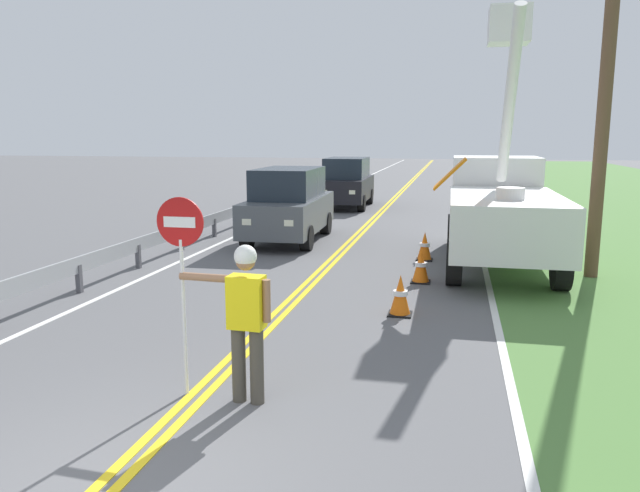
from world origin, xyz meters
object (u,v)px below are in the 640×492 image
at_px(oncoming_suv_second, 347,182).
at_px(traffic_cone_tail, 425,247).
at_px(stop_sign_paddle, 181,252).
at_px(oncoming_suv_nearest, 289,204).
at_px(traffic_cone_lead, 400,296).
at_px(flagger_worker, 246,314).
at_px(traffic_cone_mid, 421,267).
at_px(utility_bucket_truck, 500,203).
at_px(utility_pole_near, 607,72).

relative_size(oncoming_suv_second, traffic_cone_tail, 6.64).
xyz_separation_m(stop_sign_paddle, oncoming_suv_nearest, (-1.65, 10.62, -0.65)).
distance_m(traffic_cone_lead, traffic_cone_tail, 4.82).
bearing_deg(flagger_worker, traffic_cone_mid, 75.64).
xyz_separation_m(flagger_worker, stop_sign_paddle, (-0.77, 0.04, 0.66)).
relative_size(utility_bucket_truck, oncoming_suv_second, 1.47).
xyz_separation_m(utility_bucket_truck, oncoming_suv_nearest, (-5.71, 1.91, -0.37)).
bearing_deg(oncoming_suv_second, stop_sign_paddle, -85.59).
height_order(oncoming_suv_nearest, oncoming_suv_second, same).
bearing_deg(utility_pole_near, traffic_cone_mid, -159.35).
bearing_deg(utility_pole_near, flagger_worker, -124.19).
height_order(stop_sign_paddle, traffic_cone_mid, stop_sign_paddle).
relative_size(flagger_worker, oncoming_suv_nearest, 0.39).
bearing_deg(traffic_cone_mid, oncoming_suv_second, 106.38).
xyz_separation_m(flagger_worker, traffic_cone_tail, (1.57, 8.65, -0.71)).
bearing_deg(traffic_cone_mid, traffic_cone_tail, 90.99).
distance_m(utility_pole_near, traffic_cone_lead, 6.66).
relative_size(flagger_worker, traffic_cone_lead, 2.61).
distance_m(flagger_worker, utility_pole_near, 9.78).
bearing_deg(oncoming_suv_nearest, flagger_worker, -77.21).
distance_m(utility_bucket_truck, traffic_cone_tail, 2.04).
bearing_deg(stop_sign_paddle, oncoming_suv_nearest, 98.84).
height_order(stop_sign_paddle, traffic_cone_lead, stop_sign_paddle).
height_order(utility_pole_near, traffic_cone_mid, utility_pole_near).
bearing_deg(utility_bucket_truck, oncoming_suv_second, 117.43).
bearing_deg(traffic_cone_tail, utility_pole_near, -15.77).
height_order(flagger_worker, traffic_cone_mid, flagger_worker).
xyz_separation_m(utility_bucket_truck, utility_pole_near, (1.89, -1.13, 2.87)).
relative_size(utility_bucket_truck, oncoming_suv_nearest, 1.47).
bearing_deg(utility_pole_near, traffic_cone_lead, -134.95).
bearing_deg(traffic_cone_tail, flagger_worker, -100.27).
relative_size(stop_sign_paddle, oncoming_suv_second, 0.50).
distance_m(utility_pole_near, traffic_cone_mid, 5.50).
xyz_separation_m(oncoming_suv_second, utility_pole_near, (7.45, -11.83, 3.24)).
bearing_deg(flagger_worker, utility_bucket_truck, 69.41).
height_order(utility_bucket_truck, traffic_cone_mid, utility_bucket_truck).
relative_size(oncoming_suv_second, traffic_cone_lead, 6.64).
height_order(stop_sign_paddle, oncoming_suv_nearest, stop_sign_paddle).
relative_size(flagger_worker, utility_pole_near, 0.22).
distance_m(oncoming_suv_second, utility_pole_near, 14.35).
distance_m(utility_bucket_truck, traffic_cone_lead, 5.38).
bearing_deg(flagger_worker, traffic_cone_lead, 69.99).
xyz_separation_m(traffic_cone_mid, traffic_cone_tail, (-0.04, 2.37, 0.00)).
distance_m(flagger_worker, traffic_cone_lead, 4.14).
xyz_separation_m(utility_bucket_truck, traffic_cone_lead, (-1.89, -4.92, -1.09)).
height_order(utility_bucket_truck, oncoming_suv_second, utility_bucket_truck).
xyz_separation_m(stop_sign_paddle, traffic_cone_lead, (2.17, 3.79, -1.37)).
bearing_deg(traffic_cone_mid, utility_bucket_truck, 55.79).
distance_m(flagger_worker, stop_sign_paddle, 1.02).
distance_m(stop_sign_paddle, traffic_cone_lead, 4.58).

